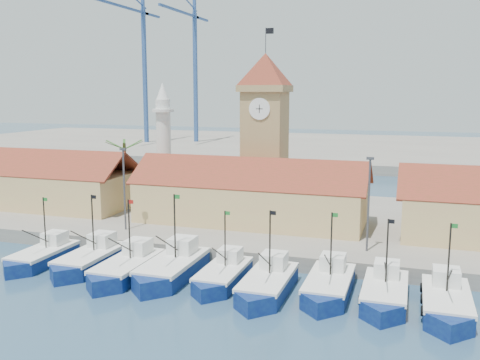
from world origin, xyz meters
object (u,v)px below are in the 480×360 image
(clock_tower, at_px, (265,129))
(minaret, at_px, (164,142))
(boat_4, at_px, (222,277))
(boat_0, at_px, (41,257))

(clock_tower, xyz_separation_m, minaret, (-15.00, 2.00, -2.23))
(boat_4, bearing_deg, clock_tower, 96.33)
(clock_tower, distance_m, minaret, 15.30)
(boat_0, xyz_separation_m, boat_4, (18.52, 0.27, -0.01))
(boat_4, bearing_deg, boat_0, -179.16)
(boat_4, xyz_separation_m, minaret, (-17.55, 24.96, 9.03))
(boat_4, bearing_deg, minaret, 125.11)
(clock_tower, relative_size, minaret, 1.39)
(clock_tower, bearing_deg, boat_0, -124.53)
(minaret, bearing_deg, boat_4, -54.89)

